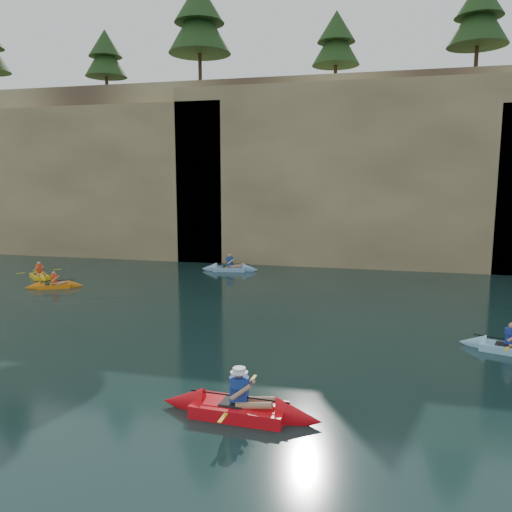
# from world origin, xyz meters

# --- Properties ---
(ground) EXTENTS (160.00, 160.00, 0.00)m
(ground) POSITION_xyz_m (0.00, 0.00, 0.00)
(ground) COLOR black
(ground) RESTS_ON ground
(cliff) EXTENTS (70.00, 16.00, 12.00)m
(cliff) POSITION_xyz_m (0.00, 30.00, 6.00)
(cliff) COLOR tan
(cliff) RESTS_ON ground
(cliff_slab_west) EXTENTS (26.00, 2.40, 10.56)m
(cliff_slab_west) POSITION_xyz_m (-20.00, 22.60, 5.28)
(cliff_slab_west) COLOR tan
(cliff_slab_west) RESTS_ON ground
(cliff_slab_center) EXTENTS (24.00, 2.40, 11.40)m
(cliff_slab_center) POSITION_xyz_m (2.00, 22.60, 5.70)
(cliff_slab_center) COLOR tan
(cliff_slab_center) RESTS_ON ground
(sea_cave_west) EXTENTS (4.50, 1.00, 4.00)m
(sea_cave_west) POSITION_xyz_m (-18.00, 21.95, 2.00)
(sea_cave_west) COLOR black
(sea_cave_west) RESTS_ON ground
(sea_cave_center) EXTENTS (3.50, 1.00, 3.20)m
(sea_cave_center) POSITION_xyz_m (-4.00, 21.95, 1.60)
(sea_cave_center) COLOR black
(sea_cave_center) RESTS_ON ground
(sea_cave_east) EXTENTS (5.00, 1.00, 4.50)m
(sea_cave_east) POSITION_xyz_m (10.00, 21.95, 2.25)
(sea_cave_east) COLOR black
(sea_cave_east) RESTS_ON ground
(cliff_pines) EXTENTS (56.00, 6.00, 7.83)m
(cliff_pines) POSITION_xyz_m (0.00, 25.00, 15.91)
(cliff_pines) COLOR #193313
(cliff_pines) RESTS_ON cliff
(main_kayaker) EXTENTS (3.87, 2.58, 1.43)m
(main_kayaker) POSITION_xyz_m (-0.35, 1.55, 0.19)
(main_kayaker) COLOR red
(main_kayaker) RESTS_ON ground
(kayaker_orange) EXTENTS (2.75, 1.91, 1.04)m
(kayaker_orange) POSITION_xyz_m (-12.91, 12.48, 0.13)
(kayaker_orange) COLOR orange
(kayaker_orange) RESTS_ON ground
(kayaker_ltblue_near) EXTENTS (3.10, 2.26, 1.20)m
(kayaker_ltblue_near) POSITION_xyz_m (6.75, 7.59, 0.15)
(kayaker_ltblue_near) COLOR #93D6F6
(kayaker_ltblue_near) RESTS_ON ground
(kayaker_yellow) EXTENTS (2.60, 2.39, 1.16)m
(kayaker_yellow) POSITION_xyz_m (-15.20, 14.43, 0.14)
(kayaker_yellow) COLOR yellow
(kayaker_yellow) RESTS_ON ground
(kayaker_ltblue_mid) EXTENTS (3.44, 2.51, 1.29)m
(kayaker_ltblue_mid) POSITION_xyz_m (-5.74, 19.00, 0.16)
(kayaker_ltblue_mid) COLOR #81AFD7
(kayaker_ltblue_mid) RESTS_ON ground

